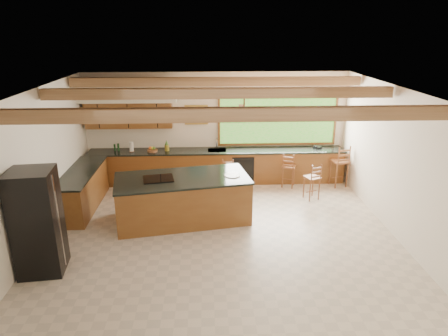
{
  "coord_description": "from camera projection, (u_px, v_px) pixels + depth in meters",
  "views": [
    {
      "loc": [
        -0.28,
        -7.6,
        4.12
      ],
      "look_at": [
        0.1,
        0.8,
        1.14
      ],
      "focal_mm": 32.0,
      "sensor_mm": 36.0,
      "label": 1
    }
  ],
  "objects": [
    {
      "name": "bar_stool_c",
      "position": [
        313.0,
        178.0,
        9.91
      ],
      "size": [
        0.44,
        0.44,
        0.96
      ],
      "rotation": [
        0.0,
        0.0,
        0.36
      ],
      "color": "brown",
      "rests_on": "ground"
    },
    {
      "name": "refrigerator",
      "position": [
        37.0,
        222.0,
        6.86
      ],
      "size": [
        0.81,
        0.79,
        1.89
      ],
      "rotation": [
        0.0,
        0.0,
        0.1
      ],
      "color": "black",
      "rests_on": "ground"
    },
    {
      "name": "bar_stool_b",
      "position": [
        289.0,
        167.0,
        10.69
      ],
      "size": [
        0.44,
        0.44,
        0.96
      ],
      "rotation": [
        0.0,
        0.0,
        -0.35
      ],
      "color": "brown",
      "rests_on": "ground"
    },
    {
      "name": "counter_run",
      "position": [
        187.0,
        171.0,
        10.73
      ],
      "size": [
        7.12,
        3.1,
        1.22
      ],
      "color": "brown",
      "rests_on": "ground"
    },
    {
      "name": "ground",
      "position": [
        221.0,
        231.0,
        8.54
      ],
      "size": [
        7.2,
        7.2,
        0.0
      ],
      "primitive_type": "plane",
      "color": "#B9AC99",
      "rests_on": "ground"
    },
    {
      "name": "island",
      "position": [
        183.0,
        198.0,
        8.9
      ],
      "size": [
        3.1,
        1.85,
        1.03
      ],
      "rotation": [
        0.0,
        0.0,
        0.17
      ],
      "color": "brown",
      "rests_on": "ground"
    },
    {
      "name": "bar_stool_a",
      "position": [
        228.0,
        172.0,
        10.37
      ],
      "size": [
        0.34,
        0.34,
        0.94
      ],
      "rotation": [
        0.0,
        0.0,
        -0.0
      ],
      "color": "brown",
      "rests_on": "ground"
    },
    {
      "name": "bar_stool_d",
      "position": [
        340.0,
        162.0,
        10.7
      ],
      "size": [
        0.51,
        0.51,
        1.17
      ],
      "rotation": [
        0.0,
        0.0,
        0.24
      ],
      "color": "brown",
      "rests_on": "ground"
    },
    {
      "name": "room_shell",
      "position": [
        212.0,
        123.0,
        8.41
      ],
      "size": [
        7.27,
        6.54,
        3.02
      ],
      "color": "silver",
      "rests_on": "ground"
    }
  ]
}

